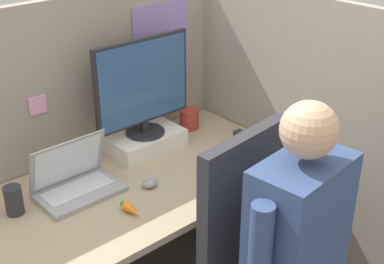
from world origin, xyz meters
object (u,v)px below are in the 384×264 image
(monitor, at_px, (143,86))
(coffee_mug, at_px, (189,119))
(paper_box, at_px, (146,141))
(laptop, at_px, (76,183))
(carrot_toy, at_px, (132,210))
(pen_cup, at_px, (14,200))
(stapler, at_px, (249,140))

(monitor, relative_size, coffee_mug, 4.87)
(paper_box, height_order, coffee_mug, coffee_mug)
(monitor, xyz_separation_m, laptop, (-0.43, -0.12, -0.26))
(paper_box, bearing_deg, coffee_mug, 5.19)
(paper_box, relative_size, laptop, 1.05)
(paper_box, relative_size, carrot_toy, 2.99)
(paper_box, height_order, pen_cup, pen_cup)
(monitor, bearing_deg, coffee_mug, 4.64)
(monitor, height_order, carrot_toy, monitor)
(stapler, bearing_deg, pen_cup, 169.01)
(laptop, xyz_separation_m, pen_cup, (-0.25, 0.03, 0.01))
(monitor, bearing_deg, paper_box, -90.00)
(paper_box, xyz_separation_m, carrot_toy, (-0.36, -0.39, -0.02))
(stapler, height_order, coffee_mug, coffee_mug)
(paper_box, xyz_separation_m, coffee_mug, (0.29, 0.03, 0.01))
(monitor, height_order, pen_cup, monitor)
(monitor, bearing_deg, carrot_toy, -132.48)
(paper_box, bearing_deg, pen_cup, -172.60)
(laptop, xyz_separation_m, coffee_mug, (0.73, 0.14, 0.01))
(laptop, xyz_separation_m, stapler, (0.81, -0.18, -0.02))
(paper_box, distance_m, pen_cup, 0.69)
(coffee_mug, bearing_deg, stapler, -74.38)
(laptop, xyz_separation_m, carrot_toy, (0.07, -0.28, -0.02))
(carrot_toy, relative_size, coffee_mug, 1.14)
(carrot_toy, distance_m, pen_cup, 0.44)
(carrot_toy, bearing_deg, laptop, 104.98)
(laptop, relative_size, carrot_toy, 2.84)
(laptop, bearing_deg, paper_box, 14.85)
(laptop, bearing_deg, monitor, 15.20)
(paper_box, height_order, laptop, laptop)
(monitor, relative_size, pen_cup, 4.27)
(stapler, relative_size, coffee_mug, 1.70)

